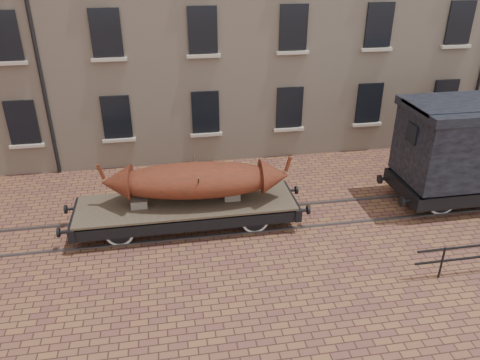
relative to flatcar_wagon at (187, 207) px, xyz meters
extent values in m
plane|color=brown|center=(3.68, 0.00, -0.73)|extent=(90.00, 90.00, 0.00)
cube|color=black|center=(-5.82, 4.96, 1.47)|extent=(1.10, 0.12, 1.70)
cube|color=#C2B4A0|center=(-5.82, 4.90, 0.52)|extent=(1.30, 0.18, 0.12)
cube|color=black|center=(-2.32, 4.96, 1.47)|extent=(1.10, 0.12, 1.70)
cube|color=#C2B4A0|center=(-2.32, 4.90, 0.52)|extent=(1.30, 0.18, 0.12)
cube|color=black|center=(1.18, 4.96, 1.47)|extent=(1.10, 0.12, 1.70)
cube|color=#C2B4A0|center=(1.18, 4.90, 0.52)|extent=(1.30, 0.18, 0.12)
cube|color=black|center=(4.68, 4.96, 1.47)|extent=(1.10, 0.12, 1.70)
cube|color=#C2B4A0|center=(4.68, 4.90, 0.52)|extent=(1.30, 0.18, 0.12)
cube|color=black|center=(8.18, 4.96, 1.47)|extent=(1.10, 0.12, 1.70)
cube|color=#C2B4A0|center=(8.18, 4.90, 0.52)|extent=(1.30, 0.18, 0.12)
cube|color=black|center=(11.68, 4.96, 1.47)|extent=(1.10, 0.12, 1.70)
cube|color=#C2B4A0|center=(11.68, 4.90, 0.52)|extent=(1.30, 0.18, 0.12)
cube|color=black|center=(-5.82, 4.96, 4.67)|extent=(1.10, 0.12, 1.70)
cube|color=#C2B4A0|center=(-5.82, 4.90, 3.72)|extent=(1.30, 0.18, 0.12)
cube|color=black|center=(-2.32, 4.96, 4.67)|extent=(1.10, 0.12, 1.70)
cube|color=#C2B4A0|center=(-2.32, 4.90, 3.72)|extent=(1.30, 0.18, 0.12)
cube|color=black|center=(1.18, 4.96, 4.67)|extent=(1.10, 0.12, 1.70)
cube|color=#C2B4A0|center=(1.18, 4.90, 3.72)|extent=(1.30, 0.18, 0.12)
cube|color=black|center=(4.68, 4.96, 4.67)|extent=(1.10, 0.12, 1.70)
cube|color=#C2B4A0|center=(4.68, 4.90, 3.72)|extent=(1.30, 0.18, 0.12)
cube|color=black|center=(8.18, 4.96, 4.67)|extent=(1.10, 0.12, 1.70)
cube|color=#C2B4A0|center=(8.18, 4.90, 3.72)|extent=(1.30, 0.18, 0.12)
cube|color=black|center=(11.68, 4.96, 4.67)|extent=(1.10, 0.12, 1.70)
cube|color=#C2B4A0|center=(11.68, 4.90, 3.72)|extent=(1.30, 0.18, 0.12)
cube|color=#59595E|center=(3.68, -0.72, -0.70)|extent=(30.00, 0.08, 0.06)
cube|color=#59595E|center=(3.68, 0.72, -0.70)|extent=(30.00, 0.08, 0.06)
cylinder|color=black|center=(6.68, -3.80, -0.23)|extent=(0.06, 0.06, 1.00)
cube|color=brown|center=(0.00, 0.00, 0.13)|extent=(6.86, 2.01, 0.11)
cube|color=black|center=(0.00, -0.93, -0.09)|extent=(6.86, 0.15, 0.41)
cube|color=black|center=(0.00, 0.93, -0.09)|extent=(6.86, 0.15, 0.41)
cube|color=black|center=(-3.43, 0.00, -0.09)|extent=(0.20, 2.11, 0.41)
cylinder|color=black|center=(-3.69, -0.69, -0.09)|extent=(0.32, 0.09, 0.09)
cylinder|color=black|center=(-3.84, -0.69, -0.09)|extent=(0.07, 0.29, 0.29)
cylinder|color=black|center=(-3.69, 0.69, -0.09)|extent=(0.32, 0.09, 0.09)
cylinder|color=black|center=(-3.84, 0.69, -0.09)|extent=(0.07, 0.29, 0.29)
cube|color=black|center=(3.43, 0.00, -0.09)|extent=(0.20, 2.11, 0.41)
cylinder|color=black|center=(3.69, -0.69, -0.09)|extent=(0.32, 0.09, 0.09)
cylinder|color=black|center=(3.84, -0.69, -0.09)|extent=(0.07, 0.29, 0.29)
cylinder|color=black|center=(3.69, 0.69, -0.09)|extent=(0.32, 0.09, 0.09)
cylinder|color=black|center=(3.84, 0.69, -0.09)|extent=(0.07, 0.29, 0.29)
cylinder|color=black|center=(-2.11, 0.00, -0.29)|extent=(0.09, 1.74, 0.09)
cylinder|color=silver|center=(-2.11, -0.72, -0.29)|extent=(0.88, 0.06, 0.88)
cylinder|color=black|center=(-2.11, -0.72, -0.29)|extent=(0.72, 0.09, 0.72)
cube|color=black|center=(-2.11, -0.83, -0.07)|extent=(0.82, 0.07, 0.09)
cylinder|color=silver|center=(-2.11, 0.72, -0.29)|extent=(0.88, 0.06, 0.88)
cylinder|color=black|center=(-2.11, 0.72, -0.29)|extent=(0.72, 0.09, 0.72)
cube|color=black|center=(-2.11, 0.83, -0.07)|extent=(0.82, 0.07, 0.09)
cylinder|color=black|center=(2.11, 0.00, -0.29)|extent=(0.09, 1.74, 0.09)
cylinder|color=silver|center=(2.11, -0.72, -0.29)|extent=(0.88, 0.06, 0.88)
cylinder|color=black|center=(2.11, -0.72, -0.29)|extent=(0.72, 0.09, 0.72)
cube|color=black|center=(2.11, -0.83, -0.07)|extent=(0.82, 0.07, 0.09)
cylinder|color=silver|center=(2.11, 0.72, -0.29)|extent=(0.88, 0.06, 0.88)
cylinder|color=black|center=(2.11, 0.72, -0.29)|extent=(0.72, 0.09, 0.72)
cube|color=black|center=(2.11, 0.83, -0.07)|extent=(0.82, 0.07, 0.09)
cube|color=black|center=(0.00, 0.00, -0.23)|extent=(3.66, 0.05, 0.05)
cube|color=slate|center=(-1.46, 0.00, 0.31)|extent=(0.50, 0.46, 0.26)
cube|color=slate|center=(1.46, 0.00, 0.31)|extent=(0.50, 0.46, 0.26)
ellipsoid|color=maroon|center=(0.36, 0.00, 0.94)|extent=(5.33, 2.03, 1.04)
cone|color=maroon|center=(-2.11, 0.20, 0.99)|extent=(0.98, 1.06, 0.99)
cube|color=maroon|center=(-2.51, 0.23, 1.37)|extent=(0.22, 0.12, 0.50)
cone|color=maroon|center=(2.83, -0.20, 0.99)|extent=(0.98, 1.06, 0.99)
cube|color=maroon|center=(3.23, -0.23, 1.37)|extent=(0.22, 0.12, 0.50)
cylinder|color=#3C2D23|center=(0.36, -0.42, 0.81)|extent=(0.05, 0.89, 1.28)
cylinder|color=#3C2D23|center=(0.36, 0.42, 0.81)|extent=(0.05, 0.89, 1.28)
cube|color=black|center=(10.53, 1.13, -0.01)|extent=(6.17, 0.16, 0.46)
cube|color=black|center=(7.44, 0.00, -0.01)|extent=(0.23, 2.47, 0.46)
cylinder|color=black|center=(6.98, -0.82, -0.01)|extent=(0.08, 0.33, 0.33)
cylinder|color=black|center=(6.98, 0.82, -0.01)|extent=(0.08, 0.33, 0.33)
cylinder|color=black|center=(8.57, 0.00, -0.24)|extent=(0.10, 1.95, 0.10)
cylinder|color=silver|center=(8.57, -0.72, -0.24)|extent=(0.99, 0.07, 0.99)
cylinder|color=black|center=(8.57, -0.72, -0.24)|extent=(0.81, 0.10, 0.81)
cylinder|color=silver|center=(8.57, 0.72, -0.24)|extent=(0.99, 0.07, 0.99)
cylinder|color=black|center=(8.57, 0.72, -0.24)|extent=(0.81, 0.10, 0.81)
cube|color=black|center=(7.42, 0.00, 2.05)|extent=(0.08, 0.62, 0.62)
camera|label=1|loc=(-0.53, -13.05, 7.59)|focal=35.00mm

